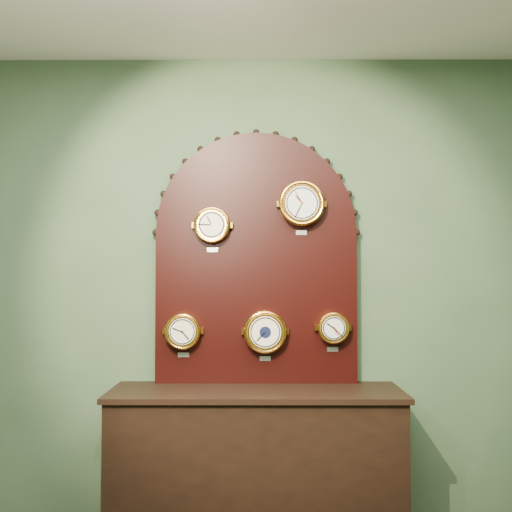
{
  "coord_description": "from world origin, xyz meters",
  "views": [
    {
      "loc": [
        0.01,
        -1.16,
        1.46
      ],
      "look_at": [
        0.0,
        2.25,
        1.58
      ],
      "focal_mm": 42.27,
      "sensor_mm": 36.0,
      "label": 1
    }
  ],
  "objects_px": {
    "arabic_clock": "(302,204)",
    "tide_clock": "(333,328)",
    "roman_clock": "(212,225)",
    "hygrometer": "(183,331)",
    "display_board": "(256,250)",
    "barometer": "(265,332)",
    "shop_counter": "(256,467)"
  },
  "relations": [
    {
      "from": "arabic_clock",
      "to": "tide_clock",
      "type": "xyz_separation_m",
      "value": [
        0.18,
        0.0,
        -0.73
      ]
    },
    {
      "from": "display_board",
      "to": "roman_clock",
      "type": "relative_size",
      "value": 5.78
    },
    {
      "from": "shop_counter",
      "to": "hygrometer",
      "type": "height_order",
      "value": "hygrometer"
    },
    {
      "from": "tide_clock",
      "to": "shop_counter",
      "type": "bearing_deg",
      "value": -161.18
    },
    {
      "from": "tide_clock",
      "to": "barometer",
      "type": "bearing_deg",
      "value": -179.74
    },
    {
      "from": "display_board",
      "to": "tide_clock",
      "type": "bearing_deg",
      "value": -8.22
    },
    {
      "from": "display_board",
      "to": "barometer",
      "type": "height_order",
      "value": "display_board"
    },
    {
      "from": "roman_clock",
      "to": "arabic_clock",
      "type": "bearing_deg",
      "value": -0.14
    },
    {
      "from": "arabic_clock",
      "to": "hygrometer",
      "type": "bearing_deg",
      "value": 179.89
    },
    {
      "from": "roman_clock",
      "to": "hygrometer",
      "type": "relative_size",
      "value": 1.01
    },
    {
      "from": "arabic_clock",
      "to": "display_board",
      "type": "bearing_deg",
      "value": 165.94
    },
    {
      "from": "arabic_clock",
      "to": "barometer",
      "type": "distance_m",
      "value": 0.79
    },
    {
      "from": "shop_counter",
      "to": "roman_clock",
      "type": "height_order",
      "value": "roman_clock"
    },
    {
      "from": "display_board",
      "to": "tide_clock",
      "type": "relative_size",
      "value": 6.45
    },
    {
      "from": "hygrometer",
      "to": "barometer",
      "type": "distance_m",
      "value": 0.48
    },
    {
      "from": "shop_counter",
      "to": "tide_clock",
      "type": "bearing_deg",
      "value": 18.82
    },
    {
      "from": "hygrometer",
      "to": "barometer",
      "type": "height_order",
      "value": "barometer"
    },
    {
      "from": "shop_counter",
      "to": "tide_clock",
      "type": "height_order",
      "value": "tide_clock"
    },
    {
      "from": "hygrometer",
      "to": "tide_clock",
      "type": "bearing_deg",
      "value": 0.05
    },
    {
      "from": "hygrometer",
      "to": "display_board",
      "type": "bearing_deg",
      "value": 8.75
    },
    {
      "from": "arabic_clock",
      "to": "barometer",
      "type": "xyz_separation_m",
      "value": [
        -0.22,
        0.0,
        -0.76
      ]
    },
    {
      "from": "roman_clock",
      "to": "tide_clock",
      "type": "relative_size",
      "value": 1.12
    },
    {
      "from": "arabic_clock",
      "to": "tide_clock",
      "type": "relative_size",
      "value": 1.34
    },
    {
      "from": "display_board",
      "to": "barometer",
      "type": "relative_size",
      "value": 5.08
    },
    {
      "from": "roman_clock",
      "to": "hygrometer",
      "type": "bearing_deg",
      "value": 179.98
    },
    {
      "from": "roman_clock",
      "to": "barometer",
      "type": "relative_size",
      "value": 0.88
    },
    {
      "from": "shop_counter",
      "to": "arabic_clock",
      "type": "xyz_separation_m",
      "value": [
        0.27,
        0.15,
        1.49
      ]
    },
    {
      "from": "shop_counter",
      "to": "display_board",
      "type": "xyz_separation_m",
      "value": [
        0.0,
        0.22,
        1.23
      ]
    },
    {
      "from": "barometer",
      "to": "tide_clock",
      "type": "height_order",
      "value": "barometer"
    },
    {
      "from": "shop_counter",
      "to": "display_board",
      "type": "bearing_deg",
      "value": 90.0
    },
    {
      "from": "roman_clock",
      "to": "barometer",
      "type": "bearing_deg",
      "value": -0.19
    },
    {
      "from": "display_board",
      "to": "arabic_clock",
      "type": "bearing_deg",
      "value": -14.06
    }
  ]
}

